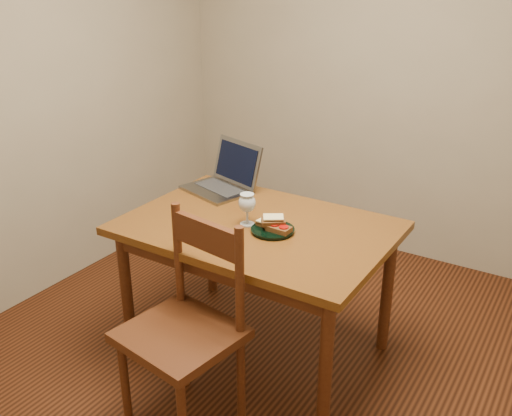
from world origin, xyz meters
The scene contains 11 objects.
floor centered at (0.00, 0.00, -0.01)m, with size 3.20×3.20×0.02m, color black.
back_wall centered at (0.00, 1.61, 1.30)m, with size 3.20×0.02×2.60m, color gray.
left_wall centered at (-1.61, 0.00, 1.30)m, with size 0.02×3.20×2.60m, color gray.
table centered at (-0.12, 0.07, 0.65)m, with size 1.30×0.90×0.74m.
chair centered at (-0.10, -0.54, 0.53)m, with size 0.52×0.50×0.49m.
plate centered at (-0.01, 0.03, 0.75)m, with size 0.21×0.21×0.02m, color black.
sandwich_cheese centered at (-0.04, 0.04, 0.77)m, with size 0.10×0.06×0.03m, color #381E0C, non-canonical shape.
sandwich_tomato centered at (0.03, 0.02, 0.78)m, with size 0.11×0.07×0.04m, color #381E0C, non-canonical shape.
sandwich_top centered at (-0.01, 0.04, 0.80)m, with size 0.11×0.07×0.03m, color #381E0C, non-canonical shape.
milk_glass centered at (-0.16, 0.04, 0.82)m, with size 0.09×0.09×0.16m, color white, non-canonical shape.
laptop centered at (-0.53, 0.39, 0.81)m, with size 0.44×0.42×0.26m.
Camera 1 is at (1.24, -2.11, 1.91)m, focal length 40.00 mm.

